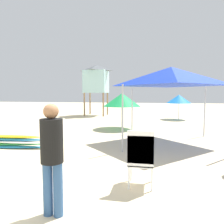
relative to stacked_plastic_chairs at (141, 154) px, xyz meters
name	(u,v)px	position (x,y,z in m)	size (l,w,h in m)	color
ground	(8,213)	(-1.90, -1.23, -0.65)	(80.00, 80.00, 0.00)	beige
stacked_plastic_chairs	(141,154)	(0.00, 0.00, 0.00)	(0.48, 0.48, 1.11)	white
surfboard_pile	(10,142)	(-4.43, 2.19, -0.45)	(2.67, 0.73, 0.40)	#268CCC
lifeguard_near_left	(52,152)	(-1.20, -1.16, 0.29)	(0.32, 0.32, 1.64)	#33598C
popup_canopy	(171,76)	(0.83, 3.89, 1.74)	(3.08, 3.08, 2.73)	#B2B2B7
lifeguard_tower	(96,79)	(-4.39, 13.03, 2.36)	(1.98, 1.98, 4.13)	olive
beach_umbrella_left	(179,99)	(2.01, 11.40, 0.78)	(1.69, 1.69, 1.73)	beige
beach_umbrella_mid	(122,100)	(-1.33, 6.73, 0.83)	(1.91, 1.91, 1.81)	beige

